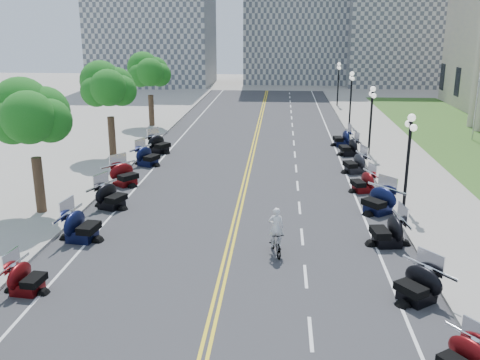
{
  "coord_description": "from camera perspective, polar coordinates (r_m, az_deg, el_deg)",
  "views": [
    {
      "loc": [
        2.12,
        -22.92,
        9.43
      ],
      "look_at": [
        0.17,
        2.22,
        2.0
      ],
      "focal_mm": 40.0,
      "sensor_mm": 36.0,
      "label": 1
    }
  ],
  "objects": [
    {
      "name": "street_lamp_3",
      "position": [
        40.04,
        13.77,
        6.13
      ],
      "size": [
        0.5,
        1.2,
        4.9
      ],
      "primitive_type": null,
      "color": "black",
      "rests_on": "sidewalk_north"
    },
    {
      "name": "motorcycle_n_7",
      "position": [
        31.68,
        12.99,
        -0.08
      ],
      "size": [
        2.35,
        2.35,
        1.32
      ],
      "primitive_type": null,
      "rotation": [
        0.0,
        0.0,
        -1.28
      ],
      "color": "#590A0C",
      "rests_on": "road"
    },
    {
      "name": "lane_dash_11",
      "position": [
        43.95,
        5.76,
        3.97
      ],
      "size": [
        0.12,
        2.0,
        0.0
      ],
      "primitive_type": "cube",
      "color": "white",
      "rests_on": "road"
    },
    {
      "name": "ground",
      "position": [
        24.88,
        -0.78,
        -5.86
      ],
      "size": [
        160.0,
        160.0,
        0.0
      ],
      "primitive_type": "plane",
      "color": "gray"
    },
    {
      "name": "lane_dash_17",
      "position": [
        67.59,
        5.37,
        8.34
      ],
      "size": [
        0.12,
        2.0,
        0.0
      ],
      "primitive_type": "cube",
      "color": "white",
      "rests_on": "road"
    },
    {
      "name": "cyclist_rider",
      "position": [
        22.2,
        3.9,
        -3.34
      ],
      "size": [
        0.64,
        0.42,
        1.74
      ],
      "primitive_type": "imported",
      "rotation": [
        0.0,
        0.0,
        3.14
      ],
      "color": "silver",
      "rests_on": "bicycle"
    },
    {
      "name": "lane_dash_19",
      "position": [
        75.52,
        5.3,
        9.19
      ],
      "size": [
        0.12,
        2.0,
        0.0
      ],
      "primitive_type": "cube",
      "color": "white",
      "rests_on": "road"
    },
    {
      "name": "lane_dash_12",
      "position": [
        47.87,
        5.67,
        4.99
      ],
      "size": [
        0.12,
        2.0,
        0.0
      ],
      "primitive_type": "cube",
      "color": "white",
      "rests_on": "road"
    },
    {
      "name": "edge_line_north",
      "position": [
        34.51,
        11.39,
        0.25
      ],
      "size": [
        0.12,
        90.0,
        0.0
      ],
      "primitive_type": "cube",
      "color": "white",
      "rests_on": "road"
    },
    {
      "name": "lane_dash_9",
      "position": [
        36.18,
        6.0,
        1.24
      ],
      "size": [
        0.12,
        2.0,
        0.0
      ],
      "primitive_type": "cube",
      "color": "white",
      "rests_on": "road"
    },
    {
      "name": "tree_2",
      "position": [
        28.1,
        -21.29,
        5.72
      ],
      "size": [
        4.8,
        4.8,
        9.2
      ],
      "primitive_type": null,
      "color": "#235619",
      "rests_on": "sidewalk_south"
    },
    {
      "name": "lane_dash_6",
      "position": [
        24.8,
        6.64,
        -6.01
      ],
      "size": [
        0.12,
        2.0,
        0.0
      ],
      "primitive_type": "cube",
      "color": "white",
      "rests_on": "road"
    },
    {
      "name": "lane_dash_13",
      "position": [
        51.8,
        5.59,
        5.87
      ],
      "size": [
        0.12,
        2.0,
        0.0
      ],
      "primitive_type": "cube",
      "color": "white",
      "rests_on": "road"
    },
    {
      "name": "motorcycle_s_7",
      "position": [
        32.85,
        -12.2,
        0.71
      ],
      "size": [
        2.98,
        2.98,
        1.49
      ],
      "primitive_type": null,
      "rotation": [
        0.0,
        0.0,
        0.9
      ],
      "color": "#590A0C",
      "rests_on": "road"
    },
    {
      "name": "flagpole",
      "position": [
        47.85,
        24.17,
        9.7
      ],
      "size": [
        1.1,
        0.2,
        10.0
      ],
      "primitive_type": null,
      "color": "silver",
      "rests_on": "ground"
    },
    {
      "name": "sidewalk_south",
      "position": [
        36.48,
        -15.96,
        0.91
      ],
      "size": [
        5.0,
        90.0,
        0.15
      ],
      "primitive_type": "cube",
      "color": "#9E9991",
      "rests_on": "ground"
    },
    {
      "name": "distant_block_c",
      "position": [
        90.15,
        17.96,
        16.66
      ],
      "size": [
        20.0,
        14.0,
        22.0
      ],
      "primitive_type": "cube",
      "color": "gray",
      "rests_on": "ground"
    },
    {
      "name": "lane_dash_7",
      "position": [
        28.54,
        6.37,
        -2.95
      ],
      "size": [
        0.12,
        2.0,
        0.0
      ],
      "primitive_type": "cube",
      "color": "white",
      "rests_on": "road"
    },
    {
      "name": "motorcycle_n_10",
      "position": [
        43.33,
        10.84,
        4.52
      ],
      "size": [
        2.27,
        2.27,
        1.42
      ],
      "primitive_type": null,
      "rotation": [
        0.0,
        0.0,
        -1.45
      ],
      "color": "black",
      "rests_on": "road"
    },
    {
      "name": "lane_dash_10",
      "position": [
        40.06,
        5.87,
        2.74
      ],
      "size": [
        0.12,
        2.0,
        0.0
      ],
      "primitive_type": "cube",
      "color": "white",
      "rests_on": "road"
    },
    {
      "name": "sidewalk_north",
      "position": [
        35.23,
        18.03,
        0.2
      ],
      "size": [
        5.0,
        90.0,
        0.15
      ],
      "primitive_type": "cube",
      "color": "#9E9991",
      "rests_on": "ground"
    },
    {
      "name": "lane_dash_14",
      "position": [
        55.73,
        5.53,
        6.62
      ],
      "size": [
        0.12,
        2.0,
        0.0
      ],
      "primitive_type": "cube",
      "color": "white",
      "rests_on": "road"
    },
    {
      "name": "lane_dash_18",
      "position": [
        71.55,
        5.33,
        8.79
      ],
      "size": [
        0.12,
        2.0,
        0.0
      ],
      "primitive_type": "cube",
      "color": "white",
      "rests_on": "road"
    },
    {
      "name": "lane_dash_4",
      "position": [
        17.68,
        7.54,
        -15.93
      ],
      "size": [
        0.12,
        2.0,
        0.0
      ],
      "primitive_type": "cube",
      "color": "white",
      "rests_on": "road"
    },
    {
      "name": "motorcycle_n_8",
      "position": [
        35.61,
        12.17,
        1.88
      ],
      "size": [
        2.53,
        2.53,
        1.43
      ],
      "primitive_type": null,
      "rotation": [
        0.0,
        0.0,
        -1.29
      ],
      "color": "black",
      "rests_on": "road"
    },
    {
      "name": "motorcycle_s_4",
      "position": [
        21.07,
        -21.84,
        -9.52
      ],
      "size": [
        2.0,
        2.0,
        1.27
      ],
      "primitive_type": null,
      "rotation": [
        0.0,
        0.0,
        1.47
      ],
      "color": "#590A0C",
      "rests_on": "road"
    },
    {
      "name": "lane_dash_5",
      "position": [
        21.16,
        7.01,
        -10.14
      ],
      "size": [
        0.12,
        2.0,
        0.0
      ],
      "primitive_type": "cube",
      "color": "white",
      "rests_on": "road"
    },
    {
      "name": "bicycle",
      "position": [
        22.71,
        3.83,
        -6.68
      ],
      "size": [
        0.91,
        1.84,
        1.07
      ],
      "primitive_type": "imported",
      "rotation": [
        0.0,
        0.0,
        0.24
      ],
      "color": "#A51414",
      "rests_on": "road"
    },
    {
      "name": "street_lamp_5",
      "position": [
        63.62,
        10.42,
        10.0
      ],
      "size": [
        0.5,
        1.2,
        4.9
      ],
      "primitive_type": null,
      "color": "black",
      "rests_on": "sidewalk_north"
    },
    {
      "name": "lane_dash_15",
      "position": [
        59.68,
        5.47,
        7.27
      ],
      "size": [
        0.12,
        2.0,
        0.0
      ],
      "primitive_type": "cube",
      "color": "white",
      "rests_on": "road"
    },
    {
      "name": "motorcycle_s_5",
      "position": [
        25.03,
        -16.57,
        -4.53
      ],
      "size": [
        2.47,
        2.47,
        1.55
      ],
      "primitive_type": null,
      "rotation": [
        0.0,
        0.0,
        1.45
      ],
      "color": "black",
      "rests_on": "road"
    },
    {
      "name": "tree_4",
      "position": [
        50.62,
        -9.6,
        10.89
      ],
      "size": [
        4.8,
        4.8,
        9.2
      ],
      "primitive_type": null,
      "color": "#235619",
      "rests_on": "sidewalk_south"
    },
    {
      "name": "street_lamp_2",
      "position": [
        28.52,
        17.45,
        1.8
      ],
      "size": [
        0.5,
        1.2,
        4.9
      ],
      "primitive_type": null,
      "color": "black",
      "rests_on": "sidewalk_north"
    },
    {
      "name": "lane_dash_8",
      "position": [
        32.34,
        6.16,
        -0.61
      ],
      "size": [
        0.12,
        2.0,
        0.0
      ],
      "primitive_type": "cube",
      "color": "white",
      "rests_on": "road"
    },
    {
      "name": "lane_dash_16",
      "position": [
        63.63,
        5.42,
        7.84
      ],
      "size": [
        0.12,
        2.0,
        0.0
      ],
      "primitive_type": "cube",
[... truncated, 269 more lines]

